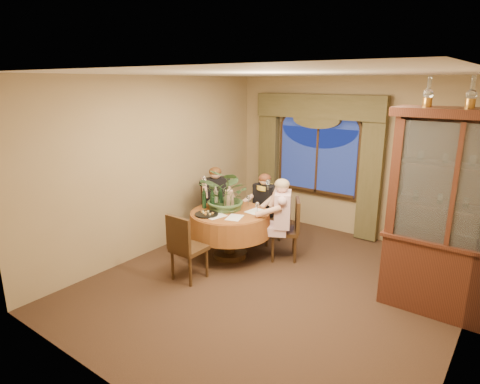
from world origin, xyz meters
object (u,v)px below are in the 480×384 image
Objects in this scene: person_back at (216,202)px; person_scarf at (265,208)px; chair_right at (284,229)px; chair_front_left at (189,247)px; wine_bottle_0 at (204,198)px; wine_bottle_3 at (212,199)px; person_pink at (282,220)px; dining_table at (230,234)px; olive_bowl at (231,211)px; chair_back_right at (266,215)px; oil_lamp_left at (429,91)px; stoneware_vase at (229,200)px; oil_lamp_center at (472,92)px; china_cabinet at (453,216)px; chair_back at (216,212)px; wine_bottle_2 at (221,196)px; centerpiece_plant at (228,174)px; wine_bottle_1 at (216,196)px.

person_back reaches higher than person_scarf.
chair_front_left is (-0.72, -1.37, 0.00)m from chair_right.
wine_bottle_0 is at bearing 117.91° from chair_front_left.
person_back reaches higher than wine_bottle_3.
person_pink is 0.79m from person_scarf.
person_pink is at bearing 27.48° from dining_table.
olive_bowl reaches higher than dining_table.
person_pink is (0.61, -0.49, 0.17)m from chair_back_right.
oil_lamp_left is 3.19m from stoneware_vase.
person_back is at bearing 175.97° from oil_lamp_center.
china_cabinet is at bearing 176.00° from chair_back_right.
china_cabinet is at bearing 5.99° from wine_bottle_0.
olive_bowl is at bearing 90.17° from chair_back.
china_cabinet is 7.37× the size of wine_bottle_2.
centerpiece_plant is (0.63, -0.44, 0.68)m from person_back.
person_pink is at bearing 152.76° from chair_right.
oil_lamp_left reaches higher than dining_table.
centerpiece_plant is 2.90× the size of wine_bottle_3.
oil_lamp_left is 0.42m from oil_lamp_center.
wine_bottle_3 is at bearing -94.53° from wine_bottle_2.
wine_bottle_2 reaches higher than chair_back.
dining_table is at bearing 90.00° from chair_back_right.
centerpiece_plant is at bearing 138.75° from dining_table.
chair_back_right is at bearing -124.52° from person_scarf.
person_scarf reaches higher than chair_right.
person_pink is at bearing 176.57° from oil_lamp_left.
oil_lamp_center is (0.42, 0.00, 0.00)m from oil_lamp_left.
china_cabinet is 7.37× the size of wine_bottle_0.
centerpiece_plant is 0.49m from wine_bottle_1.
person_back is 3.89× the size of wine_bottle_3.
dining_table is 1.00× the size of person_pink.
centerpiece_plant is 2.90× the size of wine_bottle_2.
chair_right is (-2.31, 0.18, -0.74)m from china_cabinet.
person_pink is 1.37× the size of centerpiece_plant.
person_pink is at bearing 120.04° from person_back.
person_back is 1.03m from centerpiece_plant.
person_scarf is at bearing 86.73° from chair_front_left.
person_scarf is 0.84m from stoneware_vase.
oil_lamp_center reaches higher than stoneware_vase.
china_cabinet is 3.37m from wine_bottle_3.
wine_bottle_0 reaches higher than chair_back_right.
person_pink is at bearing 30.29° from olive_bowl.
chair_front_left is 1.17m from wine_bottle_1.
person_back is at bearing 143.98° from dining_table.
wine_bottle_0 and wine_bottle_3 have the same top height.
wine_bottle_3 is (-1.03, -0.50, 0.44)m from chair_right.
oil_lamp_left is 0.26× the size of person_pink.
china_cabinet is at bearing 175.53° from person_scarf.
person_back is at bearing 29.61° from chair_back_right.
oil_lamp_center is 3.60m from person_scarf.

